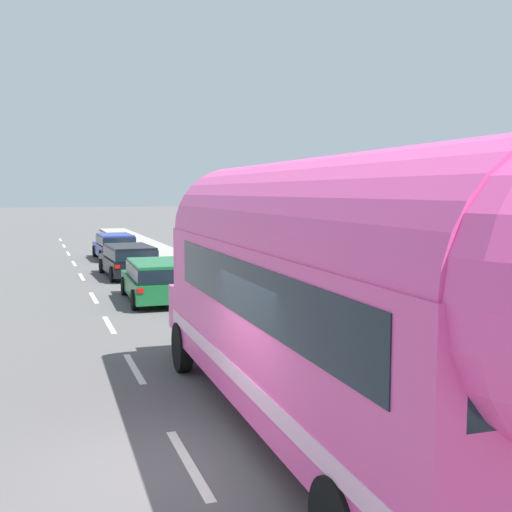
# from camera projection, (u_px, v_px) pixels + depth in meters

# --- Properties ---
(ground_plane) EXTENTS (300.00, 300.00, 0.00)m
(ground_plane) POSITION_uv_depth(u_px,v_px,m) (193.00, 471.00, 8.53)
(ground_plane) COLOR #565454
(lane_markings) EXTENTS (4.13, 80.00, 0.01)m
(lane_markings) POSITION_uv_depth(u_px,v_px,m) (189.00, 304.00, 21.15)
(lane_markings) COLOR silver
(lane_markings) RESTS_ON ground
(sidewalk_slab) EXTENTS (2.34, 90.00, 0.15)m
(sidewalk_slab) POSITION_uv_depth(u_px,v_px,m) (284.00, 311.00, 19.60)
(sidewalk_slab) COLOR gray
(sidewalk_slab) RESTS_ON ground
(painted_bus) EXTENTS (2.76, 12.08, 4.12)m
(painted_bus) POSITION_uv_depth(u_px,v_px,m) (333.00, 290.00, 8.92)
(painted_bus) COLOR #EA4C9E
(painted_bus) RESTS_ON ground
(car_lead) EXTENTS (2.08, 4.53, 1.37)m
(car_lead) POSITION_uv_depth(u_px,v_px,m) (157.00, 278.00, 21.52)
(car_lead) COLOR #196633
(car_lead) RESTS_ON ground
(car_second) EXTENTS (2.14, 4.71, 1.37)m
(car_second) POSITION_uv_depth(u_px,v_px,m) (129.00, 258.00, 27.78)
(car_second) COLOR black
(car_second) RESTS_ON ground
(car_third) EXTENTS (2.04, 4.42, 1.37)m
(car_third) POSITION_uv_depth(u_px,v_px,m) (115.00, 245.00, 35.09)
(car_third) COLOR navy
(car_third) RESTS_ON ground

